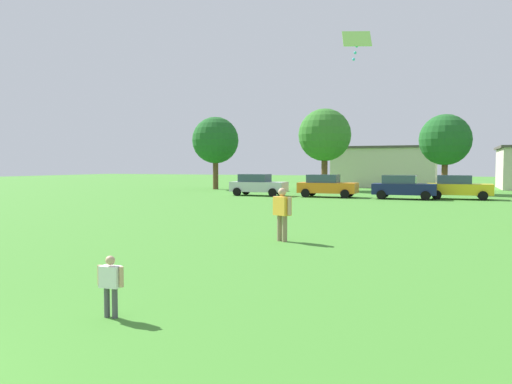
{
  "coord_description": "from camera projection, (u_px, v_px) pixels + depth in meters",
  "views": [
    {
      "loc": [
        6.42,
        -1.94,
        2.39
      ],
      "look_at": [
        1.49,
        10.66,
        1.66
      ],
      "focal_mm": 35.18,
      "sensor_mm": 36.0,
      "label": 1
    }
  ],
  "objects": [
    {
      "name": "house_left",
      "position": [
        385.0,
        167.0,
        55.09
      ],
      "size": [
        11.06,
        7.56,
        4.38
      ],
      "color": "beige",
      "rests_on": "ground"
    },
    {
      "name": "tree_center",
      "position": [
        445.0,
        140.0,
        41.6
      ],
      "size": [
        4.24,
        4.24,
        6.61
      ],
      "color": "brown",
      "rests_on": "ground"
    },
    {
      "name": "ground_plane",
      "position": [
        344.0,
        202.0,
        32.17
      ],
      "size": [
        160.0,
        160.0,
        0.0
      ],
      "primitive_type": "plane",
      "color": "#42842D"
    },
    {
      "name": "tree_far_left",
      "position": [
        215.0,
        140.0,
        49.16
      ],
      "size": [
        4.56,
        4.56,
        7.11
      ],
      "color": "brown",
      "rests_on": "ground"
    },
    {
      "name": "adult_bystander",
      "position": [
        282.0,
        210.0,
        15.65
      ],
      "size": [
        0.7,
        0.54,
        1.68
      ],
      "rotation": [
        0.0,
        0.0,
        5.75
      ],
      "color": "#8C7259",
      "rests_on": "ground"
    },
    {
      "name": "child_kite_flyer",
      "position": [
        111.0,
        281.0,
        7.83
      ],
      "size": [
        0.47,
        0.2,
        0.98
      ],
      "rotation": [
        0.0,
        0.0,
        0.06
      ],
      "color": "#4C4C51",
      "rests_on": "ground"
    },
    {
      "name": "parked_car_navy_2",
      "position": [
        403.0,
        187.0,
        35.13
      ],
      "size": [
        4.3,
        2.02,
        1.68
      ],
      "color": "#141E4C",
      "rests_on": "ground"
    },
    {
      "name": "parked_car_orange_1",
      "position": [
        327.0,
        186.0,
        37.26
      ],
      "size": [
        4.3,
        2.02,
        1.68
      ],
      "color": "orange",
      "rests_on": "ground"
    },
    {
      "name": "parked_car_silver_0",
      "position": [
        258.0,
        185.0,
        39.08
      ],
      "size": [
        4.3,
        2.02,
        1.68
      ],
      "color": "silver",
      "rests_on": "ground"
    },
    {
      "name": "parked_car_yellow_3",
      "position": [
        458.0,
        187.0,
        35.01
      ],
      "size": [
        4.3,
        2.02,
        1.68
      ],
      "color": "yellow",
      "rests_on": "ground"
    },
    {
      "name": "tree_left",
      "position": [
        325.0,
        135.0,
        46.97
      ],
      "size": [
        4.93,
        4.93,
        7.67
      ],
      "color": "brown",
      "rests_on": "ground"
    },
    {
      "name": "kite",
      "position": [
        357.0,
        41.0,
        17.14
      ],
      "size": [
        1.06,
        0.74,
        1.05
      ],
      "color": "#8CD859"
    }
  ]
}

